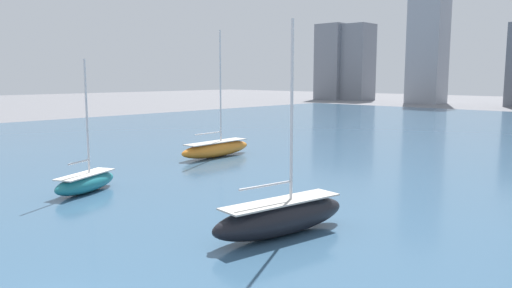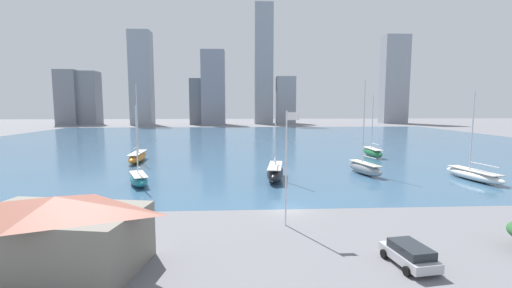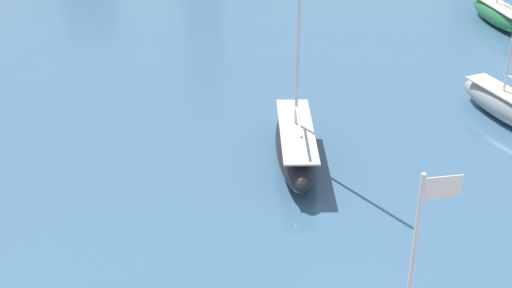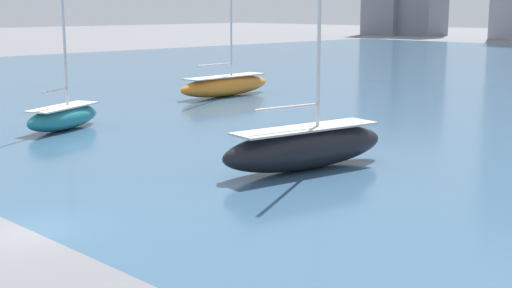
# 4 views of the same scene
# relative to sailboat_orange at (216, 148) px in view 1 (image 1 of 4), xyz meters

# --- Properties ---
(sailboat_orange) EXTENTS (2.97, 11.03, 15.04)m
(sailboat_orange) POSITION_rel_sailboat_orange_xyz_m (0.00, 0.00, 0.00)
(sailboat_orange) COLOR orange
(sailboat_orange) RESTS_ON harbor_water
(sailboat_black) EXTENTS (3.87, 10.23, 12.97)m
(sailboat_black) POSITION_rel_sailboat_orange_xyz_m (25.06, -17.38, 0.12)
(sailboat_black) COLOR black
(sailboat_black) RESTS_ON harbor_water
(sailboat_teal) EXTENTS (4.75, 7.25, 11.04)m
(sailboat_teal) POSITION_rel_sailboat_orange_xyz_m (5.82, -19.96, -0.14)
(sailboat_teal) COLOR #1E757F
(sailboat_teal) RESTS_ON harbor_water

